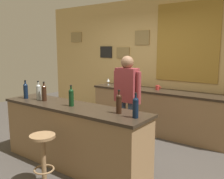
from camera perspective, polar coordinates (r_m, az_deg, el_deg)
ground_plane at (r=4.24m, az=-4.93°, el=-14.84°), size 10.00×10.00×0.00m
back_wall at (r=5.54m, az=9.02°, el=6.08°), size 6.00×0.09×2.80m
bar_counter at (r=3.80m, az=-9.07°, el=-10.39°), size 2.46×0.60×0.92m
side_counter at (r=5.19m, az=10.54°, el=-5.05°), size 2.96×0.56×0.90m
bartender at (r=4.15m, az=3.44°, el=-1.73°), size 0.52×0.21×1.62m
bar_stool at (r=3.33m, az=-15.52°, el=-13.58°), size 0.32×0.32×0.68m
wine_bottle_a at (r=4.32m, az=-19.21°, el=-0.18°), size 0.07×0.07×0.31m
wine_bottle_b at (r=4.15m, az=-16.50°, el=-0.43°), size 0.07×0.07×0.31m
wine_bottle_c at (r=4.05m, az=-15.32°, el=-0.63°), size 0.07×0.07×0.31m
wine_bottle_d at (r=3.60m, az=-9.34°, el=-1.67°), size 0.07×0.07×0.31m
wine_bottle_e at (r=3.16m, az=1.58°, el=-3.11°), size 0.07×0.07×0.31m
wine_bottle_f at (r=2.97m, az=5.43°, el=-3.97°), size 0.07×0.07×0.31m
wine_glass_a at (r=5.69m, az=-0.86°, el=2.14°), size 0.07×0.07×0.16m
coffee_mug at (r=5.12m, az=10.44°, el=0.43°), size 0.12×0.08×0.09m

